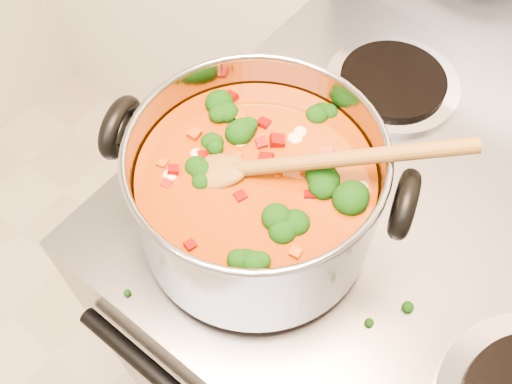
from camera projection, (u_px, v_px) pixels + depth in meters
electric_range at (387, 339)px, 1.10m from camera, size 0.79×0.71×1.08m
stockpot at (256, 193)px, 0.64m from camera, size 0.34×0.28×0.17m
wooden_spoon at (277, 165)px, 0.59m from camera, size 0.27×0.20×0.09m
cooktop_crumbs at (227, 192)px, 0.74m from camera, size 0.25×0.34×0.01m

